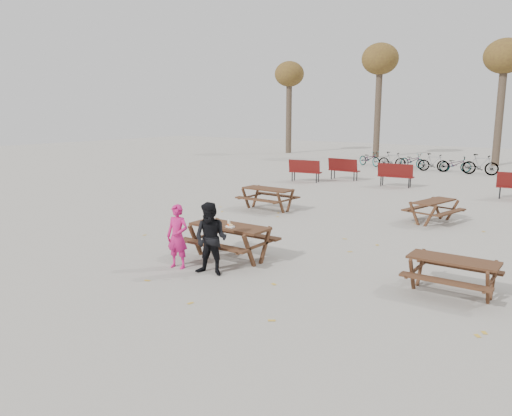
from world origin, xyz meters
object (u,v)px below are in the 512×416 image
Objects in this scene: child at (178,236)px; picnic_table_east at (452,277)px; main_picnic_table at (230,233)px; picnic_table_north at (268,199)px; adult at (211,239)px; food_tray at (230,227)px; picnic_table_far at (434,211)px; soda_bottle at (229,224)px.

child is 0.88× the size of picnic_table_east.
main_picnic_table reaches higher than picnic_table_north.
adult is at bearing -63.65° from picnic_table_north.
adult is at bearing -159.10° from picnic_table_east.
main_picnic_table is 1.13m from adult.
picnic_table_north is (-7.06, 4.51, 0.04)m from picnic_table_east.
picnic_table_far is (2.44, 6.56, -0.46)m from food_tray.
soda_bottle is at bearing 176.99° from food_tray.
child reaches higher than picnic_table_far.
child is 0.87m from adult.
main_picnic_table is 0.31m from food_tray.
soda_bottle is 1.15m from child.
picnic_table_far is (5.05, 1.27, -0.03)m from picnic_table_north.
soda_bottle reaches higher than picnic_table_north.
picnic_table_east is (4.60, 0.61, -0.26)m from main_picnic_table.
soda_bottle is 4.59m from picnic_table_east.
adult is 0.96× the size of picnic_table_east.
food_tray is 0.13× the size of child.
adult is (0.25, -0.89, -0.11)m from soda_bottle.
picnic_table_north is at bearing 116.90° from picnic_table_far.
child is at bearing -122.70° from soda_bottle.
picnic_table_north is (-2.46, 5.12, -0.22)m from main_picnic_table.
adult reaches higher than child.
picnic_table_north reaches higher than picnic_table_east.
soda_bottle is (0.11, -0.17, 0.26)m from main_picnic_table.
main_picnic_table is at bearing 131.81° from food_tray.
child is 8.14m from picnic_table_far.
food_tray is 0.12× the size of picnic_table_east.
picnic_table_east is at bearing 7.98° from adult.
child reaches higher than main_picnic_table.
child is at bearing -70.75° from picnic_table_north.
adult is at bearing -7.51° from child.
food_tray reaches higher than main_picnic_table.
picnic_table_north is 1.11× the size of picnic_table_far.
adult is (0.36, -1.06, 0.15)m from main_picnic_table.
picnic_table_far is at bearing 59.81° from adult.
food_tray is at bearing -61.92° from picnic_table_north.
main_picnic_table is 1.17× the size of picnic_table_east.
adult reaches higher than main_picnic_table.
child is at bearing -114.06° from main_picnic_table.
soda_bottle is at bearing -56.06° from main_picnic_table.
child is 6.55m from picnic_table_north.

